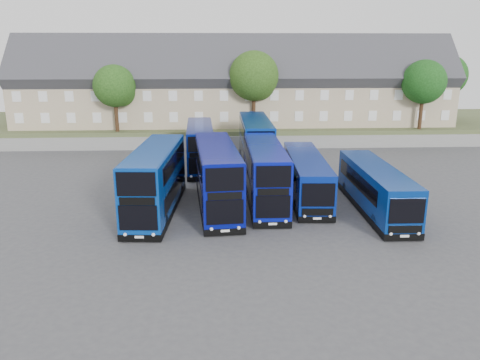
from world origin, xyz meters
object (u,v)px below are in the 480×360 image
dd_front_mid (217,178)px  tree_mid (255,78)px  tree_east (425,83)px  coach_east_a (306,177)px  tree_west (116,88)px  tree_far (447,77)px  dd_front_left (156,181)px

dd_front_mid → tree_mid: (4.53, 22.62, 5.81)m
tree_mid → tree_east: tree_mid is taller
coach_east_a → tree_mid: size_ratio=1.32×
tree_west → coach_east_a: bearing=-47.3°
tree_mid → tree_far: size_ratio=1.06×
dd_front_mid → tree_mid: 23.79m
dd_front_left → coach_east_a: bearing=17.9°
tree_far → tree_mid: bearing=-166.0°
tree_west → tree_east: size_ratio=0.94×
dd_front_mid → tree_west: 25.38m
tree_mid → tree_far: (26.00, 6.50, -0.34)m
dd_front_left → coach_east_a: 11.67m
tree_east → tree_far: 9.23m
dd_front_mid → tree_east: bearing=37.4°
tree_west → tree_east: (36.00, 0.00, 0.34)m
dd_front_left → tree_far: size_ratio=1.35×
dd_front_left → tree_east: tree_east is taller
dd_front_mid → coach_east_a: (6.95, 2.14, -0.65)m
dd_front_left → tree_mid: bearing=72.8°
tree_mid → tree_east: 20.02m
tree_east → coach_east_a: bearing=-131.3°
dd_front_left → tree_west: size_ratio=1.52×
coach_east_a → tree_mid: (-2.42, 20.48, 6.46)m
dd_front_left → tree_mid: 25.67m
dd_front_left → tree_far: bearing=44.1°
coach_east_a → tree_east: tree_east is taller
dd_front_mid → tree_west: (-11.48, 22.12, 4.79)m
dd_front_left → tree_west: tree_west is taller
tree_far → coach_east_a: bearing=-131.2°
tree_east → tree_far: (6.00, 7.00, 0.34)m
tree_west → tree_far: (42.00, 7.00, 0.68)m
coach_east_a → tree_east: 27.23m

